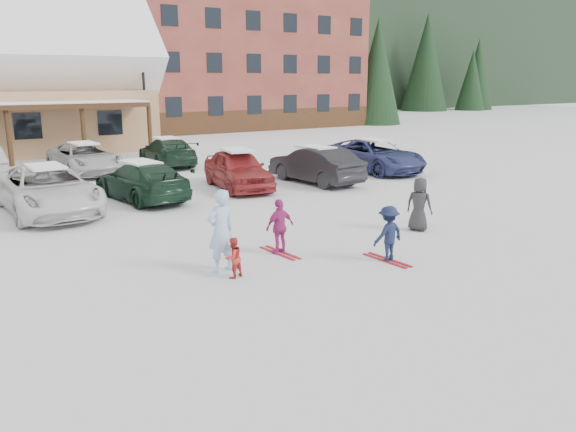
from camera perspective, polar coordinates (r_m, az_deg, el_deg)
ground at (r=13.05m, az=1.24°, el=-5.32°), size 160.00×160.00×0.00m
alpine_hotel at (r=52.86m, az=-9.14°, el=18.32°), size 31.48×14.01×21.48m
lamp_post at (r=36.18m, az=-14.38°, el=11.86°), size 0.50×0.25×5.88m
conifer_1 at (r=56.10m, az=9.08°, el=15.61°), size 4.84×4.84×11.22m
conifer_3 at (r=55.77m, az=-19.61°, el=13.85°), size 3.96×3.96×9.18m
conifer_4 at (r=69.56m, az=3.78°, el=15.59°), size 5.06×5.06×11.73m
adult_skier at (r=12.66m, az=-6.82°, el=-1.51°), size 0.76×0.56×1.90m
toddler_red at (r=12.37m, az=-5.60°, el=-4.24°), size 0.52×0.46×0.91m
child_navy at (r=13.58m, az=10.15°, el=-1.78°), size 0.91×0.57×1.35m
skis_child_navy at (r=13.77m, az=10.03°, el=-4.44°), size 0.32×1.41×0.03m
child_magenta at (r=13.93m, az=-0.84°, el=-1.08°), size 0.85×0.43×1.40m
skis_child_magenta at (r=14.12m, az=-0.83°, el=-3.76°), size 0.35×1.41×0.03m
bystander_dark at (r=16.50m, az=13.19°, el=1.17°), size 0.77×0.89×1.54m
parked_car_2 at (r=19.79m, az=-23.24°, el=2.47°), size 2.86×5.70×1.55m
parked_car_3 at (r=20.92m, az=-14.66°, el=3.47°), size 2.60×4.99×1.38m
parked_car_4 at (r=22.46m, az=-5.13°, el=4.75°), size 2.48×4.76×1.55m
parked_car_5 at (r=23.66m, az=2.80°, el=5.21°), size 2.04×4.73×1.52m
parked_car_6 at (r=26.91m, az=8.70°, el=6.08°), size 2.72×5.49×1.50m
parked_car_10 at (r=27.65m, az=-19.94°, el=5.53°), size 2.76×5.26×1.41m
parked_car_11 at (r=29.18m, az=-12.16°, el=6.41°), size 2.17×4.85×1.38m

